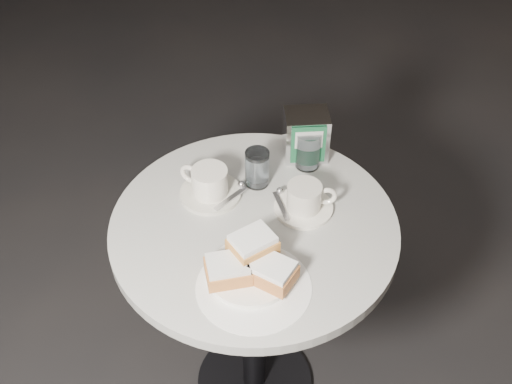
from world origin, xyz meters
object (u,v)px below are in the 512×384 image
(cafe_table, at_px, (254,275))
(beignet_plate, at_px, (251,266))
(water_glass_left, at_px, (257,168))
(water_glass_right, at_px, (308,150))
(napkin_dispenser, at_px, (306,135))
(coffee_cup_right, at_px, (305,199))
(coffee_cup_left, at_px, (210,184))

(cafe_table, bearing_deg, beignet_plate, -78.88)
(water_glass_left, bearing_deg, beignet_plate, -79.12)
(beignet_plate, distance_m, water_glass_right, 0.40)
(beignet_plate, bearing_deg, napkin_dispenser, 84.73)
(cafe_table, bearing_deg, napkin_dispenser, 75.67)
(coffee_cup_right, xyz_separation_m, napkin_dispenser, (-0.04, 0.21, 0.03))
(coffee_cup_left, relative_size, water_glass_left, 1.89)
(beignet_plate, bearing_deg, cafe_table, 101.12)
(coffee_cup_right, height_order, water_glass_left, water_glass_left)
(coffee_cup_left, xyz_separation_m, water_glass_right, (0.22, 0.17, 0.02))
(beignet_plate, height_order, napkin_dispenser, napkin_dispenser)
(water_glass_right, relative_size, napkin_dispenser, 0.78)
(water_glass_left, distance_m, napkin_dispenser, 0.17)
(cafe_table, xyz_separation_m, coffee_cup_left, (-0.13, 0.07, 0.23))
(cafe_table, distance_m, water_glass_right, 0.36)
(coffee_cup_left, height_order, water_glass_right, water_glass_right)
(water_glass_right, bearing_deg, napkin_dispenser, 108.56)
(cafe_table, height_order, beignet_plate, beignet_plate)
(beignet_plate, height_order, coffee_cup_left, beignet_plate)
(cafe_table, xyz_separation_m, water_glass_left, (-0.03, 0.14, 0.25))
(coffee_cup_left, distance_m, water_glass_left, 0.13)
(cafe_table, xyz_separation_m, coffee_cup_right, (0.11, 0.08, 0.23))
(beignet_plate, height_order, water_glass_right, water_glass_right)
(cafe_table, bearing_deg, water_glass_right, 70.50)
(water_glass_left, xyz_separation_m, napkin_dispenser, (0.10, 0.14, 0.02))
(coffee_cup_left, relative_size, coffee_cup_right, 1.06)
(coffee_cup_left, bearing_deg, beignet_plate, -40.42)
(coffee_cup_left, distance_m, water_glass_right, 0.28)
(napkin_dispenser, bearing_deg, coffee_cup_right, -97.57)
(beignet_plate, relative_size, water_glass_right, 2.07)
(water_glass_right, xyz_separation_m, napkin_dispenser, (-0.01, 0.04, 0.02))
(water_glass_left, height_order, water_glass_right, water_glass_right)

